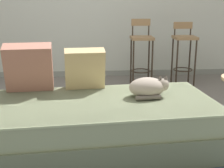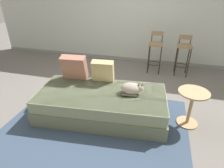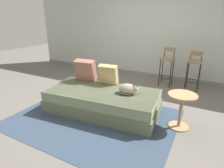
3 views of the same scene
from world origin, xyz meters
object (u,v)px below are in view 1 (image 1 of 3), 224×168
object	(u,v)px
throw_pillow_middle	(85,69)
cat	(149,87)
throw_pillow_corner	(29,67)
couch	(95,124)
bar_stool_near_window	(141,47)
bar_stool_by_doorway	(184,47)

from	to	relation	value
throw_pillow_middle	cat	xyz separation A→B (m)	(0.56, -0.28, -0.11)
throw_pillow_corner	cat	size ratio (longest dim) A/B	1.22
couch	bar_stool_near_window	size ratio (longest dim) A/B	2.19
throw_pillow_corner	throw_pillow_middle	world-z (taller)	throw_pillow_corner
couch	bar_stool_by_doorway	world-z (taller)	bar_stool_by_doorway
couch	bar_stool_by_doorway	xyz separation A→B (m)	(1.34, 2.01, 0.35)
couch	throw_pillow_middle	distance (m)	0.56
throw_pillow_corner	cat	world-z (taller)	throw_pillow_corner
throw_pillow_middle	bar_stool_by_doorway	world-z (taller)	bar_stool_by_doorway
throw_pillow_middle	bar_stool_by_doorway	xyz separation A→B (m)	(1.42, 1.62, -0.05)
throw_pillow_corner	bar_stool_near_window	bearing A→B (deg)	52.16
couch	bar_stool_by_doorway	distance (m)	2.44
throw_pillow_corner	couch	bearing A→B (deg)	-29.47
cat	bar_stool_by_doorway	world-z (taller)	bar_stool_by_doorway
cat	throw_pillow_corner	bearing A→B (deg)	167.52
couch	throw_pillow_middle	xyz separation A→B (m)	(-0.09, 0.38, 0.40)
bar_stool_by_doorway	couch	bearing A→B (deg)	-123.66
bar_stool_near_window	couch	bearing A→B (deg)	-109.36
bar_stool_by_doorway	cat	bearing A→B (deg)	-114.46
throw_pillow_corner	cat	distance (m)	1.10
couch	bar_stool_near_window	xyz separation A→B (m)	(0.71, 2.01, 0.35)
bar_stool_near_window	bar_stool_by_doorway	xyz separation A→B (m)	(0.63, -0.00, -0.00)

